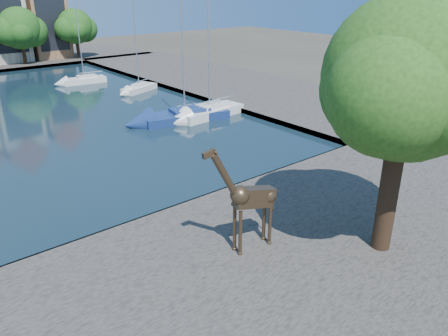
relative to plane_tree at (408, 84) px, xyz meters
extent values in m
plane|color=#38332B|center=(-7.62, 9.01, -7.67)|extent=(160.00, 160.00, 0.00)
cube|color=black|center=(-7.62, 33.01, -7.63)|extent=(38.00, 50.00, 0.08)
cube|color=#4B4541|center=(-7.62, 2.01, -7.42)|extent=(50.00, 14.00, 0.50)
cube|color=#4B4541|center=(17.38, 33.01, -7.42)|extent=(14.00, 52.00, 0.50)
cylinder|color=#332114|center=(-0.12, 0.01, -4.42)|extent=(0.80, 0.80, 5.50)
sphere|color=#1C4213|center=(-0.12, 0.01, 0.25)|extent=(6.40, 6.40, 6.40)
sphere|color=#1C4213|center=(1.80, 0.31, -0.39)|extent=(4.80, 4.80, 4.80)
sphere|color=#1C4213|center=(-1.88, -0.39, -0.07)|extent=(4.48, 4.48, 4.48)
cube|color=black|center=(0.88, 60.53, -1.17)|extent=(5.20, 0.05, 9.00)
cube|color=#8A6042|center=(7.38, 65.01, -1.92)|extent=(5.39, 9.00, 10.50)
cube|color=black|center=(7.38, 60.53, -1.92)|extent=(4.40, 0.05, 7.88)
cylinder|color=#332114|center=(2.38, 59.51, -5.57)|extent=(0.50, 0.50, 3.20)
sphere|color=#154012|center=(2.38, 59.51, -2.23)|extent=(5.80, 5.80, 5.80)
sphere|color=#154012|center=(4.12, 59.81, -2.81)|extent=(4.35, 4.35, 4.35)
sphere|color=#154012|center=(0.79, 59.11, -2.52)|extent=(4.06, 4.06, 4.06)
cylinder|color=#332114|center=(10.38, 59.51, -5.57)|extent=(0.50, 0.50, 3.20)
sphere|color=#154012|center=(10.38, 59.51, -2.41)|extent=(5.20, 5.20, 5.20)
sphere|color=#154012|center=(11.94, 59.81, -2.93)|extent=(3.90, 3.90, 3.90)
sphere|color=#154012|center=(8.95, 59.11, -2.67)|extent=(3.64, 3.64, 3.64)
cylinder|color=#3D2E1E|center=(-5.29, 3.44, -6.14)|extent=(0.16, 0.16, 2.07)
cylinder|color=#3D2E1E|center=(-5.24, 3.87, -6.14)|extent=(0.16, 0.16, 2.07)
cylinder|color=#3D2E1E|center=(-3.73, 3.26, -6.14)|extent=(0.16, 0.16, 2.07)
cylinder|color=#3D2E1E|center=(-3.68, 3.69, -6.14)|extent=(0.16, 0.16, 2.07)
cube|color=#3D2E1E|center=(-4.44, 3.56, -4.76)|extent=(2.05, 0.77, 1.21)
cylinder|color=#3D2E1E|center=(-5.89, 3.73, -3.42)|extent=(1.35, 0.45, 2.14)
cube|color=#3D2E1E|center=(-6.60, 3.81, -2.37)|extent=(0.59, 0.24, 0.33)
cube|color=silver|center=(7.38, 22.17, -7.09)|extent=(6.67, 2.80, 1.00)
cube|color=silver|center=(7.38, 22.17, -6.76)|extent=(2.97, 1.82, 0.56)
cylinder|color=#B2B2B7|center=(7.38, 22.17, -1.54)|extent=(0.13, 0.13, 10.56)
cube|color=navy|center=(4.98, 22.57, -7.12)|extent=(7.96, 4.10, 0.94)
cube|color=navy|center=(4.98, 22.57, -6.81)|extent=(3.62, 2.48, 0.52)
cylinder|color=#B2B2B7|center=(4.98, 22.57, -1.37)|extent=(0.12, 0.12, 11.00)
cube|color=silver|center=(7.38, 35.09, -7.20)|extent=(4.72, 3.06, 0.79)
cube|color=silver|center=(7.38, 35.09, -6.93)|extent=(2.21, 1.72, 0.44)
cylinder|color=#B2B2B7|center=(7.38, 35.09, -2.50)|extent=(0.11, 0.11, 8.96)
cube|color=silver|center=(4.38, 43.16, -7.16)|extent=(5.16, 2.34, 0.86)
cube|color=silver|center=(4.38, 43.16, -6.87)|extent=(2.31, 1.48, 0.48)
cylinder|color=#B2B2B7|center=(4.38, 43.16, -2.82)|extent=(0.11, 0.11, 8.21)
camera|label=1|loc=(-15.77, -8.34, 3.48)|focal=35.00mm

